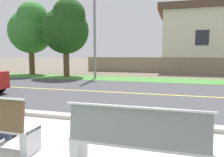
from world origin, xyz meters
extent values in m
plane|color=#665B4C|center=(0.00, 8.00, 0.00)|extent=(140.00, 140.00, 0.00)
cube|color=#B7B2A8|center=(0.00, 0.40, 0.01)|extent=(44.00, 3.60, 0.01)
cube|color=#ADA89E|center=(0.00, 2.35, 0.06)|extent=(44.00, 0.30, 0.11)
cube|color=#424247|center=(0.00, 6.50, 0.00)|extent=(52.00, 8.00, 0.01)
cube|color=#E0CC4C|center=(0.00, 6.50, 0.01)|extent=(48.00, 0.14, 0.01)
cube|color=#478438|center=(0.00, 11.76, 0.01)|extent=(48.00, 2.80, 0.02)
cube|color=silver|center=(-0.45, 0.29, 0.23)|extent=(0.14, 0.40, 0.45)
cube|color=silver|center=(0.45, 0.29, 0.23)|extent=(0.14, 0.40, 0.45)
cube|color=silver|center=(1.40, 0.29, 0.42)|extent=(2.04, 0.44, 0.05)
cube|color=slate|center=(1.40, 0.10, 0.71)|extent=(1.96, 0.12, 0.52)
cylinder|color=silver|center=(1.40, 0.09, 0.99)|extent=(2.04, 0.04, 0.04)
cylinder|color=#333D56|center=(-1.26, 0.48, 0.51)|extent=(0.15, 0.42, 0.15)
cylinder|color=#333D56|center=(-1.44, 0.67, 0.21)|extent=(0.12, 0.12, 0.43)
cube|color=black|center=(-1.44, 0.75, 0.04)|extent=(0.09, 0.24, 0.07)
cylinder|color=#333D56|center=(-1.26, 0.67, 0.21)|extent=(0.12, 0.12, 0.43)
cube|color=black|center=(-1.26, 0.75, 0.04)|extent=(0.09, 0.24, 0.07)
cylinder|color=gray|center=(-3.42, 11.36, 3.66)|extent=(0.16, 0.16, 7.32)
cylinder|color=brown|center=(-9.57, 12.85, 1.10)|extent=(0.45, 0.45, 2.20)
sphere|color=#33752D|center=(-9.57, 12.85, 3.53)|extent=(3.53, 3.53, 3.53)
sphere|color=#33752D|center=(-9.12, 12.59, 4.59)|extent=(2.47, 2.47, 2.47)
cylinder|color=brown|center=(-6.00, 12.11, 1.07)|extent=(0.44, 0.44, 2.15)
sphere|color=#1E4719|center=(-6.00, 12.11, 3.44)|extent=(3.44, 3.44, 3.44)
sphere|color=#1E4719|center=(-5.57, 11.85, 4.47)|extent=(2.41, 2.41, 2.41)
cube|color=gray|center=(0.01, 17.77, 0.70)|extent=(13.00, 0.36, 1.40)
cube|color=#232833|center=(4.04, 17.74, 3.11)|extent=(1.10, 0.06, 1.30)
camera|label=1|loc=(1.89, -2.79, 1.71)|focal=35.14mm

